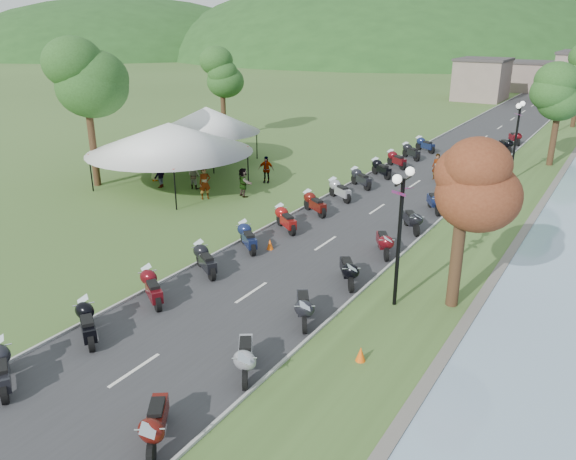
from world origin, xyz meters
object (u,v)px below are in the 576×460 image
Objects in this scene: vendor_tent_main at (171,155)px; pedestrian_a at (206,199)px; pedestrian_c at (160,187)px; pedestrian_b at (195,188)px.

pedestrian_a is (3.45, -0.97, -2.00)m from vendor_tent_main.
pedestrian_a reaches higher than pedestrian_c.
pedestrian_a is at bearing 68.61° from pedestrian_c.
vendor_tent_main is 3.61× the size of pedestrian_a.
pedestrian_b is 0.92× the size of pedestrian_c.
vendor_tent_main is 2.51m from pedestrian_b.
pedestrian_b is at bearing 92.40° from pedestrian_a.
pedestrian_a reaches higher than pedestrian_b.
pedestrian_a is 1.04× the size of pedestrian_c.
vendor_tent_main is 4.11× the size of pedestrian_b.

